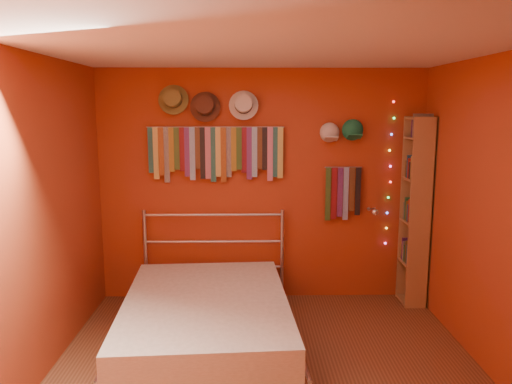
{
  "coord_description": "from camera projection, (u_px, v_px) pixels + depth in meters",
  "views": [
    {
      "loc": [
        -0.15,
        -3.59,
        2.1
      ],
      "look_at": [
        -0.08,
        0.9,
        1.33
      ],
      "focal_mm": 35.0,
      "sensor_mm": 36.0,
      "label": 1
    }
  ],
  "objects": [
    {
      "name": "ground",
      "position": [
        268.0,
        379.0,
        3.89
      ],
      "size": [
        3.5,
        3.5,
        0.0
      ],
      "primitive_type": "plane",
      "color": "brown",
      "rests_on": "ground"
    },
    {
      "name": "back_wall",
      "position": [
        262.0,
        186.0,
        5.4
      ],
      "size": [
        3.5,
        0.02,
        2.5
      ],
      "primitive_type": "cube",
      "color": "#9D3219",
      "rests_on": "ground"
    },
    {
      "name": "right_wall",
      "position": [
        503.0,
        222.0,
        3.71
      ],
      "size": [
        0.02,
        3.5,
        2.5
      ],
      "primitive_type": "cube",
      "color": "#9D3219",
      "rests_on": "ground"
    },
    {
      "name": "left_wall",
      "position": [
        30.0,
        224.0,
        3.65
      ],
      "size": [
        0.02,
        3.5,
        2.5
      ],
      "primitive_type": "cube",
      "color": "#9D3219",
      "rests_on": "ground"
    },
    {
      "name": "ceiling",
      "position": [
        269.0,
        48.0,
        3.47
      ],
      "size": [
        3.5,
        3.5,
        0.02
      ],
      "primitive_type": "cube",
      "color": "white",
      "rests_on": "back_wall"
    },
    {
      "name": "tie_rack",
      "position": [
        216.0,
        151.0,
        5.27
      ],
      "size": [
        1.45,
        0.03,
        0.59
      ],
      "color": "silver",
      "rests_on": "back_wall"
    },
    {
      "name": "small_tie_rack",
      "position": [
        343.0,
        191.0,
        5.36
      ],
      "size": [
        0.4,
        0.03,
        0.59
      ],
      "color": "silver",
      "rests_on": "back_wall"
    },
    {
      "name": "fedora_olive",
      "position": [
        173.0,
        99.0,
        5.13
      ],
      "size": [
        0.31,
        0.17,
        0.31
      ],
      "rotation": [
        1.36,
        0.0,
        0.0
      ],
      "color": "olive",
      "rests_on": "back_wall"
    },
    {
      "name": "fedora_brown",
      "position": [
        205.0,
        106.0,
        5.15
      ],
      "size": [
        0.32,
        0.17,
        0.31
      ],
      "rotation": [
        1.36,
        0.0,
        0.0
      ],
      "color": "#4D291B",
      "rests_on": "back_wall"
    },
    {
      "name": "fedora_white",
      "position": [
        244.0,
        104.0,
        5.16
      ],
      "size": [
        0.31,
        0.17,
        0.3
      ],
      "rotation": [
        1.36,
        0.0,
        0.0
      ],
      "color": "silver",
      "rests_on": "back_wall"
    },
    {
      "name": "cap_white",
      "position": [
        329.0,
        133.0,
        5.26
      ],
      "size": [
        0.19,
        0.24,
        0.19
      ],
      "color": "silver",
      "rests_on": "back_wall"
    },
    {
      "name": "cap_green",
      "position": [
        353.0,
        130.0,
        5.26
      ],
      "size": [
        0.2,
        0.25,
        0.2
      ],
      "color": "#1B7A50",
      "rests_on": "back_wall"
    },
    {
      "name": "fairy_lights",
      "position": [
        390.0,
        174.0,
        5.36
      ],
      "size": [
        0.06,
        0.02,
        1.56
      ],
      "color": "#FF3333",
      "rests_on": "back_wall"
    },
    {
      "name": "reading_lamp",
      "position": [
        374.0,
        212.0,
        5.22
      ],
      "size": [
        0.07,
        0.31,
        0.09
      ],
      "color": "silver",
      "rests_on": "back_wall"
    },
    {
      "name": "bookshelf",
      "position": [
        419.0,
        211.0,
        5.25
      ],
      "size": [
        0.25,
        0.34,
        2.0
      ],
      "color": "#A37D49",
      "rests_on": "ground"
    },
    {
      "name": "bed",
      "position": [
        206.0,
        319.0,
        4.43
      ],
      "size": [
        1.64,
        2.12,
        1.01
      ],
      "rotation": [
        0.0,
        0.0,
        0.06
      ],
      "color": "silver",
      "rests_on": "ground"
    }
  ]
}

